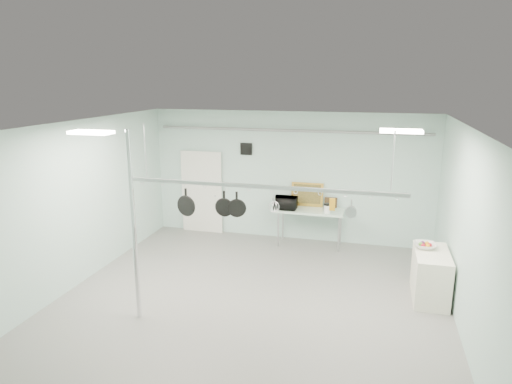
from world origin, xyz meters
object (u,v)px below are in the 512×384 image
(microwave, at_px, (285,203))
(skillet_right, at_px, (237,204))
(prep_table, at_px, (310,212))
(coffee_canister, at_px, (327,209))
(chrome_pole, at_px, (134,228))
(pot_rack, at_px, (260,185))
(skillet_left, at_px, (186,202))
(fruit_bowl, at_px, (425,246))
(skillet_mid, at_px, (224,203))
(side_cabinet, at_px, (431,275))

(microwave, xyz_separation_m, skillet_right, (-0.23, -3.19, 0.82))
(prep_table, relative_size, coffee_canister, 8.48)
(chrome_pole, distance_m, coffee_canister, 4.88)
(pot_rack, relative_size, skillet_left, 9.40)
(microwave, relative_size, fruit_bowl, 1.36)
(chrome_pole, distance_m, pot_rack, 2.19)
(fruit_bowl, bearing_deg, skillet_mid, -159.60)
(coffee_canister, relative_size, fruit_bowl, 0.47)
(skillet_left, height_order, skillet_mid, same)
(prep_table, height_order, skillet_right, skillet_right)
(microwave, bearing_deg, fruit_bowl, 149.05)
(microwave, height_order, skillet_mid, skillet_mid)
(skillet_left, bearing_deg, coffee_canister, 67.46)
(pot_rack, distance_m, skillet_mid, 0.74)
(fruit_bowl, bearing_deg, skillet_left, -162.85)
(pot_rack, bearing_deg, coffee_canister, 75.17)
(skillet_mid, bearing_deg, skillet_left, -179.40)
(skillet_mid, bearing_deg, chrome_pole, -143.68)
(side_cabinet, relative_size, microwave, 2.20)
(side_cabinet, xyz_separation_m, coffee_canister, (-2.13, 2.01, 0.55))
(chrome_pole, height_order, microwave, chrome_pole)
(microwave, xyz_separation_m, coffee_canister, (1.01, -0.08, -0.06))
(pot_rack, distance_m, skillet_right, 0.55)
(chrome_pole, relative_size, skillet_mid, 7.26)
(fruit_bowl, relative_size, skillet_left, 0.79)
(side_cabinet, xyz_separation_m, skillet_left, (-4.31, -1.10, 1.38))
(coffee_canister, bearing_deg, prep_table, 155.64)
(pot_rack, xyz_separation_m, fruit_bowl, (2.83, 1.29, -1.28))
(skillet_right, bearing_deg, skillet_mid, 166.47)
(fruit_bowl, height_order, skillet_right, skillet_right)
(prep_table, bearing_deg, microwave, -169.46)
(prep_table, xyz_separation_m, microwave, (-0.59, -0.11, 0.22))
(microwave, bearing_deg, chrome_pole, 68.49)
(side_cabinet, bearing_deg, pot_rack, -159.55)
(prep_table, distance_m, microwave, 0.64)
(fruit_bowl, relative_size, skillet_mid, 0.91)
(microwave, relative_size, skillet_left, 1.07)
(side_cabinet, relative_size, pot_rack, 0.25)
(prep_table, relative_size, fruit_bowl, 3.99)
(skillet_mid, bearing_deg, skillet_right, 0.60)
(pot_rack, xyz_separation_m, coffee_canister, (0.82, 3.11, -1.23))
(side_cabinet, distance_m, pot_rack, 3.62)
(prep_table, relative_size, microwave, 2.94)
(fruit_bowl, xyz_separation_m, skillet_mid, (-3.48, -1.29, 0.92))
(fruit_bowl, height_order, skillet_mid, skillet_mid)
(side_cabinet, distance_m, fruit_bowl, 0.55)
(pot_rack, height_order, coffee_canister, pot_rack)
(pot_rack, bearing_deg, prep_table, 83.09)
(microwave, distance_m, fruit_bowl, 3.57)
(side_cabinet, distance_m, skillet_left, 4.66)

